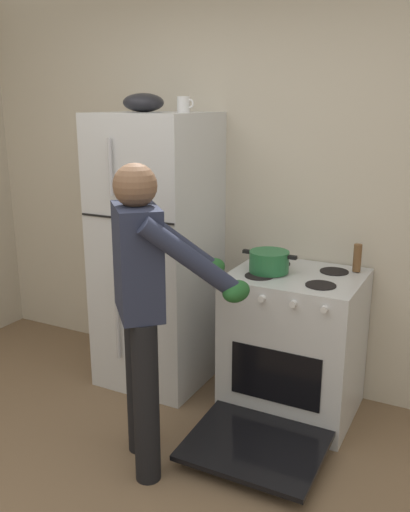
% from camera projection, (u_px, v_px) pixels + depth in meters
% --- Properties ---
extents(kitchen_wall_back, '(6.00, 0.10, 2.70)m').
position_uv_depth(kitchen_wall_back, '(250.00, 183.00, 3.67)').
color(kitchen_wall_back, beige).
rests_on(kitchen_wall_back, ground).
extents(refrigerator, '(0.68, 0.72, 1.81)m').
position_uv_depth(refrigerator, '(158.00, 252.00, 3.68)').
color(refrigerator, silver).
rests_on(refrigerator, ground).
extents(stove_range, '(0.76, 1.21, 0.90)m').
position_uv_depth(stove_range, '(293.00, 346.00, 3.37)').
color(stove_range, silver).
rests_on(stove_range, ground).
extents(person_cook, '(0.71, 0.73, 1.60)m').
position_uv_depth(person_cook, '(147.00, 293.00, 2.73)').
color(person_cook, black).
rests_on(person_cook, ground).
extents(red_pot, '(0.33, 0.23, 0.13)m').
position_uv_depth(red_pot, '(269.00, 261.00, 3.27)').
color(red_pot, '#236638').
rests_on(red_pot, stove_range).
extents(coffee_mug, '(0.11, 0.08, 0.10)m').
position_uv_depth(coffee_mug, '(184.00, 104.00, 3.39)').
color(coffee_mug, silver).
rests_on(coffee_mug, refrigerator).
extents(pepper_mill, '(0.05, 0.05, 0.17)m').
position_uv_depth(pepper_mill, '(357.00, 258.00, 3.27)').
color(pepper_mill, brown).
rests_on(pepper_mill, stove_range).
extents(mixing_bowl, '(0.26, 0.26, 0.12)m').
position_uv_depth(mixing_bowl, '(143.00, 103.00, 3.46)').
color(mixing_bowl, black).
rests_on(mixing_bowl, refrigerator).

